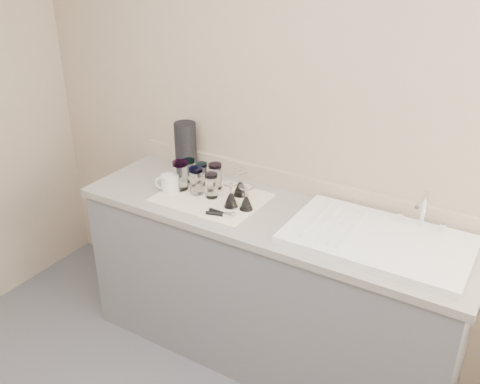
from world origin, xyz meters
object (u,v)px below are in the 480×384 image
Objects in this scene: tumbler_teal at (190,170)px; goblet_back_left at (240,187)px; tumbler_blue at (196,181)px; goblet_front_left at (231,198)px; tumbler_lavender at (211,185)px; white_mug at (170,184)px; sink_unit at (378,239)px; goblet_front_right at (246,201)px; tumbler_purple at (215,176)px; paper_towel_roll at (186,148)px; can_opener at (221,214)px; tumbler_magenta at (181,175)px; tumbler_cyan at (202,173)px.

tumbler_teal is 0.34m from goblet_back_left.
goblet_front_left is (0.24, -0.03, -0.03)m from tumbler_blue.
white_mug is (-0.24, -0.06, -0.03)m from tumbler_lavender.
goblet_front_right is at bearing -176.27° from sink_unit.
sink_unit is at bearing 4.47° from goblet_front_left.
tumbler_purple is 0.32m from paper_towel_roll.
can_opener is at bearing -119.99° from goblet_front_right.
tumbler_teal is 0.88× the size of can_opener.
tumbler_lavender is (0.20, 0.01, -0.01)m from tumbler_magenta.
paper_towel_roll is at bearing 149.72° from tumbler_cyan.
tumbler_purple is at bearing -1.66° from tumbler_teal.
tumbler_magenta is (0.02, -0.11, 0.02)m from tumbler_teal.
tumbler_purple reaches higher than goblet_front_right.
tumbler_purple is 0.98× the size of white_mug.
tumbler_magenta is at bearing 53.05° from white_mug.
tumbler_teal is 0.96× the size of tumbler_lavender.
tumbler_purple is at bearing -179.47° from goblet_back_left.
tumbler_blue is 0.32m from goblet_front_right.
goblet_front_right reaches higher than can_opener.
tumbler_lavender is at bearing -38.82° from tumbler_cyan.
tumbler_lavender reaches higher than goblet_front_right.
tumbler_magenta reaches higher than goblet_front_right.
sink_unit is at bearing 1.69° from tumbler_blue.
goblet_back_left is 0.47m from paper_towel_roll.
tumbler_blue is at bearing -68.93° from tumbler_cyan.
goblet_front_right is (-0.67, -0.04, 0.03)m from sink_unit.
tumbler_teal is 0.16m from white_mug.
tumbler_teal is 0.88× the size of tumbler_blue.
sink_unit is 5.04× the size of tumbler_magenta.
goblet_back_left is at bearing 27.02° from tumbler_blue.
goblet_back_left is 1.11× the size of goblet_front_right.
tumbler_magenta is at bearing -145.80° from tumbler_purple.
can_opener is (0.29, -0.25, -0.05)m from tumbler_cyan.
tumbler_lavender is 0.24m from white_mug.
white_mug is at bearing -71.29° from paper_towel_roll.
tumbler_purple is 0.32m from can_opener.
tumbler_teal is at bearing 164.25° from goblet_front_right.
can_opener is at bearing -21.46° from tumbler_magenta.
tumbler_cyan is 0.76× the size of tumbler_magenta.
tumbler_lavender is at bearing 1.58° from tumbler_magenta.
goblet_front_right is 0.15m from can_opener.
white_mug reaches higher than can_opener.
goblet_front_right is at bearing -24.20° from tumbler_purple.
goblet_front_left is at bearing -21.14° from tumbler_teal.
tumbler_teal is 1.06× the size of tumbler_cyan.
sink_unit is 1.10m from tumbler_magenta.
tumbler_purple reaches higher than white_mug.
goblet_front_right is 0.46m from white_mug.
sink_unit is 0.68m from goblet_front_right.
white_mug is at bearing 167.24° from can_opener.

